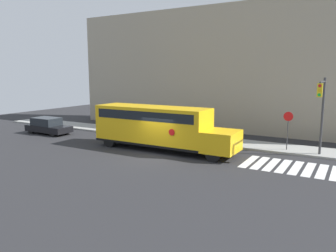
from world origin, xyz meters
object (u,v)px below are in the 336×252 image
parked_car (48,126)px  school_bus (158,125)px  traffic_light (322,106)px  stop_sign (288,126)px

parked_car → school_bus: bearing=-1.6°
traffic_light → stop_sign: bearing=151.5°
school_bus → traffic_light: traffic_light is taller
school_bus → parked_car: 12.20m
parked_car → traffic_light: (22.55, 2.51, 2.74)m
school_bus → traffic_light: 10.92m
parked_car → traffic_light: 22.85m
school_bus → stop_sign: 9.18m
traffic_light → school_bus: bearing=-164.7°
stop_sign → traffic_light: traffic_light is taller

